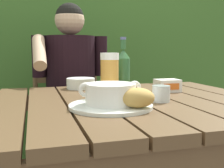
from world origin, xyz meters
TOP-DOWN VIEW (x-y plane):
  - dining_table at (-0.00, 0.00)m, footprint 1.25×0.95m
  - hedge_backdrop at (0.08, 1.54)m, footprint 3.42×0.89m
  - chair_near_diner at (-0.09, 0.91)m, footprint 0.48×0.41m
  - person_eating at (-0.09, 0.72)m, footprint 0.48×0.47m
  - serving_plate at (-0.07, -0.13)m, footprint 0.29×0.29m
  - soup_bowl at (-0.07, -0.13)m, footprint 0.23×0.18m
  - bread_roll at (-0.00, -0.21)m, footprint 0.14×0.12m
  - beer_glass at (-0.01, 0.08)m, footprint 0.08×0.08m
  - beer_bottle at (0.07, 0.15)m, footprint 0.06×0.06m
  - water_glass_small at (0.15, -0.08)m, footprint 0.07×0.07m
  - butter_tub at (0.30, 0.15)m, footprint 0.11×0.09m
  - table_knife at (0.08, -0.04)m, footprint 0.17×0.02m
  - diner_bowl at (-0.09, 0.37)m, footprint 0.15×0.15m

SIDE VIEW (x-z plane):
  - chair_near_diner at x=-0.09m, z-range 0.01..0.93m
  - dining_table at x=0.00m, z-range 0.28..1.04m
  - person_eating at x=-0.09m, z-range 0.11..1.36m
  - table_knife at x=0.08m, z-range 0.75..0.76m
  - serving_plate at x=-0.07m, z-range 0.75..0.77m
  - diner_bowl at x=-0.09m, z-range 0.75..0.81m
  - butter_tub at x=0.30m, z-range 0.75..0.81m
  - water_glass_small at x=0.15m, z-range 0.75..0.82m
  - bread_roll at x=0.00m, z-range 0.77..0.83m
  - soup_bowl at x=-0.07m, z-range 0.76..0.84m
  - beer_glass at x=-0.01m, z-range 0.75..0.94m
  - beer_bottle at x=0.07m, z-range 0.73..0.99m
  - hedge_backdrop at x=0.08m, z-range -0.16..2.46m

